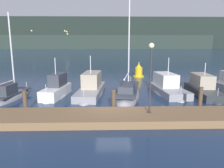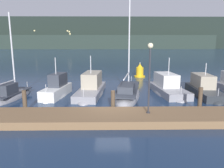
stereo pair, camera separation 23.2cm
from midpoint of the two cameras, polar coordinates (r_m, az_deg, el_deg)
The scene contains 14 objects.
ground_plane at distance 15.41m, azimuth -0.08°, elevation -6.73°, with size 400.00×400.00×0.00m, color #192D4C.
dock at distance 13.30m, azimuth 0.19°, elevation -8.66°, with size 30.71×2.80×0.45m, color brown.
mooring_pile_1 at distance 15.70m, azimuth -22.17°, elevation -4.32°, with size 0.28×0.28×1.54m, color #4C3D2D.
mooring_pile_2 at distance 14.72m, azimuth -0.02°, elevation -4.58°, with size 0.28×0.28×1.49m, color #4C3D2D.
mooring_pile_3 at distance 15.98m, azimuth 21.69°, elevation -3.74°, with size 0.28×0.28×1.69m, color #4C3D2D.
sailboat_berth_2 at distance 20.13m, azimuth -24.92°, elevation -3.05°, with size 2.13×5.39×7.64m.
motorboat_berth_3 at distance 19.59m, azimuth -14.63°, elevation -2.07°, with size 2.23×4.88×3.85m.
motorboat_berth_4 at distance 19.90m, azimuth -5.85°, elevation -1.73°, with size 2.81×7.40×4.04m.
sailboat_berth_5 at distance 19.12m, azimuth 3.74°, elevation -2.86°, with size 3.47×8.34×12.16m.
motorboat_berth_6 at distance 20.74m, azimuth 13.93°, elevation -1.47°, with size 2.90×6.55×3.76m.
motorboat_berth_7 at distance 21.16m, azimuth 22.47°, elevation -1.85°, with size 2.32×6.48×3.47m.
channel_buoy at distance 29.51m, azimuth 6.76°, elevation 3.26°, with size 1.45×1.45×1.93m.
dock_lamppost at distance 12.94m, azimuth 9.59°, elevation 4.36°, with size 0.32×0.32×4.19m.
hillside_backdrop at distance 144.01m, azimuth -2.04°, elevation 12.82°, with size 240.00×23.00×19.32m.
Camera 1 is at (-0.53, -14.66, 4.74)m, focal length 35.00 mm.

